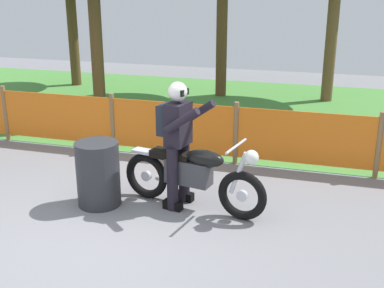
% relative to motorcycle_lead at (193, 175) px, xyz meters
% --- Properties ---
extents(ground, '(24.00, 24.00, 0.02)m').
position_rel_motorcycle_lead_xyz_m(ground, '(-0.91, -1.14, -0.49)').
color(ground, gray).
extents(grass_verge, '(24.00, 6.92, 0.01)m').
position_rel_motorcycle_lead_xyz_m(grass_verge, '(-0.91, 5.27, -0.47)').
color(grass_verge, '#4C8C3D').
rests_on(grass_verge, ground).
extents(barrier_fence, '(11.07, 0.08, 1.05)m').
position_rel_motorcycle_lead_xyz_m(barrier_fence, '(-0.91, 1.81, 0.06)').
color(barrier_fence, olive).
rests_on(barrier_fence, ground).
extents(motorcycle_lead, '(2.06, 0.71, 0.98)m').
position_rel_motorcycle_lead_xyz_m(motorcycle_lead, '(0.00, 0.00, 0.00)').
color(motorcycle_lead, black).
rests_on(motorcycle_lead, ground).
extents(rider_lead, '(0.74, 0.62, 1.69)m').
position_rel_motorcycle_lead_xyz_m(rider_lead, '(-0.22, 0.04, 0.48)').
color(rider_lead, black).
rests_on(rider_lead, ground).
extents(spare_drum, '(0.58, 0.58, 0.88)m').
position_rel_motorcycle_lead_xyz_m(spare_drum, '(-1.25, -0.25, -0.04)').
color(spare_drum, '#2D2D33').
rests_on(spare_drum, ground).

